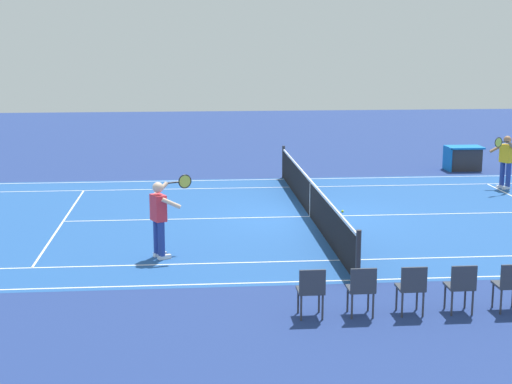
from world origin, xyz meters
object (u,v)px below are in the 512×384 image
Objects in this scene: spectator_chair_6 at (362,287)px; equipment_cart_tarped at (463,158)px; spectator_chair_3 at (510,283)px; spectator_chair_7 at (311,289)px; tennis_player_near at (160,215)px; spectator_chair_5 at (412,286)px; tennis_net at (310,198)px; tennis_player_far at (506,159)px; spectator_chair_4 at (461,284)px; tennis_ball at (342,211)px.

equipment_cart_tarped is (-6.83, -14.25, -0.08)m from spectator_chair_6.
spectator_chair_3 is 3.43m from spectator_chair_7.
tennis_player_near is at bearing -56.07° from spectator_chair_7.
equipment_cart_tarped is (-4.26, -14.25, -0.08)m from spectator_chair_3.
spectator_chair_3 is at bearing 180.00° from spectator_chair_5.
spectator_chair_3 is (-2.26, 7.48, 0.03)m from tennis_net.
spectator_chair_6 is (6.94, 10.80, -0.41)m from tennis_player_far.
tennis_net reaches higher than spectator_chair_3.
tennis_player_far is at bearing -115.82° from spectator_chair_4.
tennis_net is 7.49m from spectator_chair_6.
spectator_chair_6 is (1.25, 7.90, 0.49)m from tennis_ball.
tennis_player_near is (3.79, 3.57, 0.44)m from tennis_net.
spectator_chair_3 and spectator_chair_4 have the same top height.
tennis_player_far is 13.33m from spectator_chair_7.
spectator_chair_6 is 15.80m from equipment_cart_tarped.
tennis_net reaches higher than tennis_ball.
tennis_ball is at bearing -156.23° from tennis_net.
tennis_player_far is 12.40m from spectator_chair_5.
tennis_net is at bearing 23.77° from tennis_ball.
spectator_chair_3 is at bearing 99.50° from tennis_ball.
spectator_chair_3 is at bearing 147.16° from tennis_player_near.
spectator_chair_5 is at bearing 0.00° from spectator_chair_3.
tennis_net reaches higher than spectator_chair_5.
spectator_chair_7 is (1.16, 7.48, 0.03)m from tennis_net.
tennis_ball is at bearing -139.89° from tennis_player_near.
spectator_chair_5 and spectator_chair_6 have the same top height.
spectator_chair_7 is at bearing 61.65° from equipment_cart_tarped.
tennis_ball is at bearing -86.64° from spectator_chair_4.
tennis_ball is (-4.74, -3.99, -0.90)m from tennis_player_near.
tennis_player_far reaches higher than tennis_net.
spectator_chair_6 is 1.00× the size of spectator_chair_7.
tennis_ball is at bearing -104.93° from spectator_chair_7.
spectator_chair_3 is 1.00× the size of spectator_chair_5.
spectator_chair_4 is 0.70× the size of equipment_cart_tarped.
spectator_chair_7 is (2.57, 0.00, 0.00)m from spectator_chair_4.
spectator_chair_5 is 0.70× the size of equipment_cart_tarped.
tennis_player_far reaches higher than equipment_cart_tarped.
spectator_chair_4 is 1.00× the size of spectator_chair_6.
spectator_chair_7 is (1.71, 0.00, 0.00)m from spectator_chair_5.
spectator_chair_3 is 0.70× the size of equipment_cart_tarped.
tennis_player_far is 6.45m from tennis_ball.
tennis_player_near is at bearing 45.06° from equipment_cart_tarped.
tennis_ball is 7.93m from spectator_chair_4.
equipment_cart_tarped is (-10.32, -10.34, -0.49)m from tennis_player_near.
tennis_player_near reaches higher than equipment_cart_tarped.
tennis_player_far is at bearing -152.97° from tennis_ball.
tennis_player_near is at bearing -32.84° from spectator_chair_3.
tennis_net is 7.61m from spectator_chair_4.
tennis_net reaches higher than spectator_chair_6.
spectator_chair_5 is 1.71m from spectator_chair_7.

